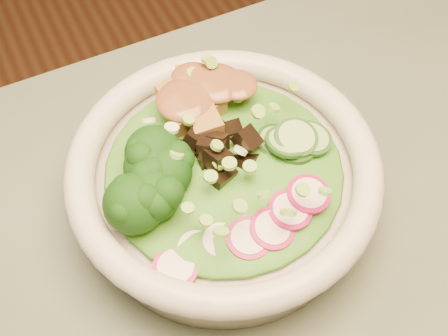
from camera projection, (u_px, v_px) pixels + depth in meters
name	position (u px, v px, depth m)	size (l,w,h in m)	color
salad_bowl	(224.00, 181.00, 0.52)	(0.26, 0.26, 0.07)	beige
lettuce_bed	(224.00, 167.00, 0.51)	(0.20, 0.20, 0.02)	#276916
broccoli_florets	(152.00, 181.00, 0.48)	(0.08, 0.07, 0.04)	black
radish_slices	(257.00, 228.00, 0.47)	(0.11, 0.04, 0.02)	#9C0C4D
cucumber_slices	(296.00, 139.00, 0.51)	(0.07, 0.07, 0.03)	#95CB70
mushroom_heap	(219.00, 147.00, 0.50)	(0.07, 0.07, 0.04)	black
tofu_cubes	(201.00, 104.00, 0.53)	(0.09, 0.06, 0.03)	olive
peanut_sauce	(200.00, 95.00, 0.52)	(0.07, 0.05, 0.02)	brown
scallion_garnish	(224.00, 151.00, 0.49)	(0.18, 0.18, 0.02)	#81C144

